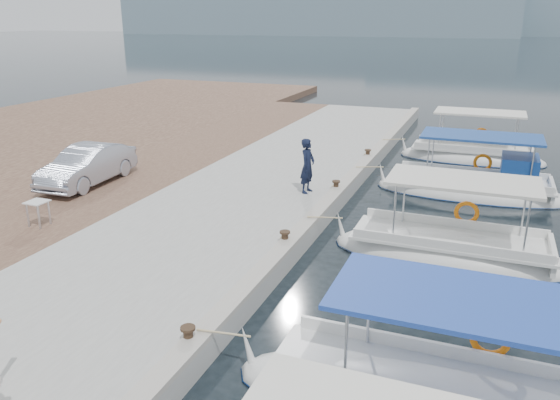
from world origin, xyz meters
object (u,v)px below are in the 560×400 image
object	(u,v)px
fishing_caique_c	(449,254)
parked_car	(88,165)
fisherman	(308,166)
fishing_caique_d	(474,190)
fishing_caique_e	(471,158)

from	to	relation	value
fishing_caique_c	parked_car	world-z (taller)	fishing_caique_c
parked_car	fishing_caique_c	bearing A→B (deg)	-6.40
fishing_caique_c	parked_car	size ratio (longest dim) A/B	1.53
fisherman	parked_car	distance (m)	7.83
fishing_caique_c	fisherman	world-z (taller)	fisherman
fisherman	fishing_caique_d	bearing A→B (deg)	-51.33
fishing_caique_d	fisherman	size ratio (longest dim) A/B	3.66
fishing_caique_e	fisherman	size ratio (longest dim) A/B	3.41
fishing_caique_d	parked_car	xyz separation A→B (m)	(-12.88, -5.15, 0.99)
fishing_caique_e	fisherman	bearing A→B (deg)	-119.85
fishing_caique_c	fishing_caique_d	distance (m)	5.97
fisherman	parked_car	xyz separation A→B (m)	(-7.60, -1.87, -0.25)
fishing_caique_d	fishing_caique_e	distance (m)	5.34
fishing_caique_e	parked_car	distance (m)	16.39
fishing_caique_c	fisherman	xyz separation A→B (m)	(-4.94, 2.68, 1.30)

